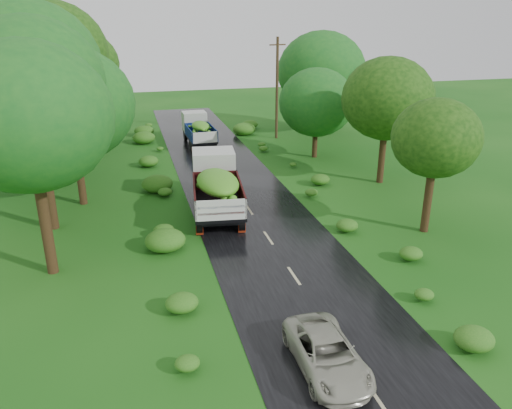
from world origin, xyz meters
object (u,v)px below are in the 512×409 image
object	(u,v)px
truck_near	(216,183)
truck_far	(198,128)
car	(327,354)
utility_pole	(277,88)

from	to	relation	value
truck_near	truck_far	bearing A→B (deg)	92.08
truck_near	car	world-z (taller)	truck_near
truck_near	car	xyz separation A→B (m)	(0.88, -14.23, -1.11)
truck_far	car	world-z (taller)	truck_far
truck_far	utility_pole	distance (m)	7.77
car	truck_near	bearing A→B (deg)	93.80
truck_near	utility_pole	world-z (taller)	utility_pole
truck_near	car	distance (m)	14.30
truck_far	car	size ratio (longest dim) A/B	1.45
truck_near	utility_pole	xyz separation A→B (m)	(8.45, 16.13, 2.79)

